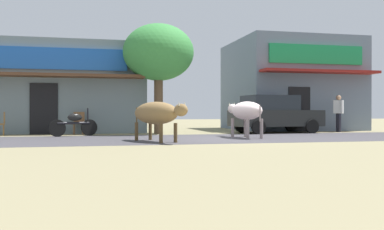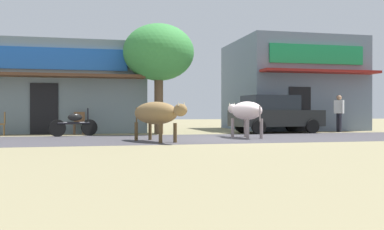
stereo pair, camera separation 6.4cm
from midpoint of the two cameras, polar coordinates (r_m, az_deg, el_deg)
name	(u,v)px [view 1 (the left image)]	position (r m, az deg, el deg)	size (l,w,h in m)	color
ground	(218,138)	(14.88, 3.40, -3.12)	(80.00, 80.00, 0.00)	#8C825E
asphalt_road	(218,138)	(14.88, 3.40, -3.11)	(72.00, 5.21, 0.00)	#444146
storefront_left_cafe	(49,89)	(21.35, -18.65, 3.29)	(8.64, 6.57, 4.00)	slate
storefront_right_club	(289,86)	(23.62, 12.83, 3.85)	(6.03, 6.57, 4.68)	slate
roadside_tree	(158,53)	(18.18, -4.62, 8.25)	(2.99, 2.99, 4.63)	brown
parked_hatchback_car	(274,114)	(19.05, 10.79, 0.17)	(4.00, 2.17, 1.64)	black
parked_motorcycle	(74,124)	(16.68, -15.59, -1.13)	(1.76, 0.78, 1.07)	black
cow_near_brown	(156,113)	(13.10, -4.93, 0.22)	(1.57, 2.75, 1.23)	olive
cow_far_dark	(246,111)	(15.18, 7.07, 0.52)	(0.93, 2.53, 1.28)	silver
pedestrian_by_shop	(339,110)	(20.65, 18.94, 0.60)	(0.46, 0.61, 1.69)	#262633
cafe_chair_near_tree	(1,122)	(17.99, -24.31, -0.91)	(0.50, 0.50, 0.92)	brown
cafe_chair_by_doorway	(79,122)	(18.10, -15.02, -0.89)	(0.48, 0.48, 0.92)	brown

